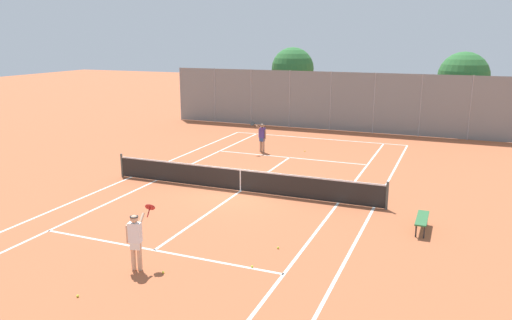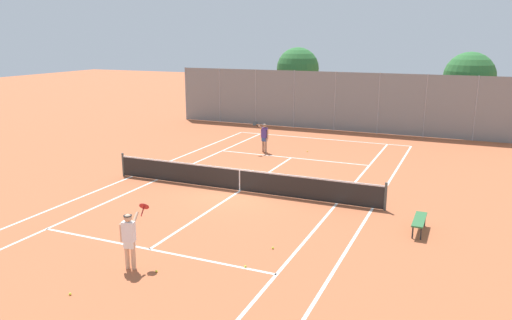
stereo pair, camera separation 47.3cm
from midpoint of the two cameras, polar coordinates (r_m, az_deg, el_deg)
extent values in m
plane|color=#B25B38|center=(20.84, -1.21, -3.56)|extent=(120.00, 120.00, 0.00)
cube|color=silver|center=(31.71, 7.82, 2.42)|extent=(11.00, 0.10, 0.01)
cube|color=silver|center=(23.58, -13.45, -1.85)|extent=(0.10, 23.80, 0.01)
cube|color=silver|center=(19.31, 13.85, -5.41)|extent=(0.10, 23.80, 0.01)
cube|color=silver|center=(22.81, -10.69, -2.25)|extent=(0.10, 23.80, 0.01)
cube|color=silver|center=(19.56, 9.89, -4.96)|extent=(0.10, 23.80, 0.01)
cube|color=silver|center=(15.63, -11.22, -9.97)|extent=(8.26, 0.10, 0.01)
cube|color=silver|center=(26.57, 4.56, 0.27)|extent=(8.26, 0.10, 0.01)
cube|color=silver|center=(20.84, -1.21, -3.55)|extent=(0.10, 12.80, 0.01)
cylinder|color=#474C47|center=(23.72, -14.39, -0.49)|extent=(0.10, 0.10, 1.07)
cylinder|color=#474C47|center=(19.08, 15.28, -4.05)|extent=(0.10, 0.10, 1.07)
cube|color=black|center=(20.71, -1.22, -2.33)|extent=(11.90, 0.02, 0.89)
cube|color=white|center=(20.58, -1.23, -1.12)|extent=(11.90, 0.03, 0.06)
cube|color=white|center=(20.71, -1.22, -2.39)|extent=(0.05, 0.03, 0.89)
cylinder|color=#D8A884|center=(14.41, -13.59, -10.46)|extent=(0.13, 0.13, 0.82)
cylinder|color=#D8A884|center=(14.35, -12.92, -10.54)|extent=(0.13, 0.13, 0.82)
cube|color=white|center=(14.25, -13.33, -9.29)|extent=(0.31, 0.24, 0.24)
cube|color=white|center=(14.11, -13.41, -7.95)|extent=(0.38, 0.27, 0.56)
sphere|color=#D8A884|center=(13.97, -13.50, -6.46)|extent=(0.22, 0.22, 0.22)
cylinder|color=black|center=(13.95, -13.52, -6.21)|extent=(0.23, 0.23, 0.02)
cylinder|color=#D8A884|center=(14.22, -14.22, -8.08)|extent=(0.08, 0.08, 0.52)
cylinder|color=#D8A884|center=(14.08, -12.76, -6.70)|extent=(0.18, 0.46, 0.35)
cylinder|color=maroon|center=(14.20, -11.90, -5.78)|extent=(0.09, 0.25, 0.22)
cylinder|color=maroon|center=(14.27, -11.74, -5.21)|extent=(0.32, 0.25, 0.23)
cylinder|color=tan|center=(27.64, 1.61, 1.71)|extent=(0.13, 0.13, 0.82)
cylinder|color=tan|center=(27.74, 1.31, 1.76)|extent=(0.13, 0.13, 0.82)
cube|color=#334C8C|center=(27.62, 1.47, 2.40)|extent=(0.32, 0.25, 0.24)
cube|color=#4C388C|center=(27.55, 1.47, 3.13)|extent=(0.38, 0.28, 0.56)
sphere|color=tan|center=(27.48, 1.48, 3.93)|extent=(0.22, 0.22, 0.22)
cylinder|color=black|center=(27.47, 1.48, 4.07)|extent=(0.23, 0.23, 0.02)
cylinder|color=tan|center=(27.43, 1.83, 2.96)|extent=(0.08, 0.08, 0.52)
cylinder|color=tan|center=(27.47, 1.08, 3.72)|extent=(0.20, 0.46, 0.35)
cylinder|color=black|center=(27.32, 0.53, 4.00)|extent=(0.10, 0.25, 0.22)
cylinder|color=black|center=(27.21, 0.37, 4.20)|extent=(0.32, 0.26, 0.23)
sphere|color=#D1DB33|center=(14.17, -10.36, -12.40)|extent=(0.07, 0.07, 0.07)
sphere|color=#D1DB33|center=(13.59, -19.52, -14.24)|extent=(0.07, 0.07, 0.07)
sphere|color=#D1DB33|center=(15.37, 2.84, -10.01)|extent=(0.07, 0.07, 0.07)
sphere|color=#D1DB33|center=(27.99, 6.37, 0.99)|extent=(0.07, 0.07, 0.07)
sphere|color=#D1DB33|center=(22.75, 3.44, -1.99)|extent=(0.07, 0.07, 0.07)
sphere|color=#D1DB33|center=(14.21, -0.26, -12.08)|extent=(0.07, 0.07, 0.07)
cube|color=#2D6638|center=(17.37, 18.93, -6.45)|extent=(0.36, 1.50, 0.05)
cylinder|color=#262626|center=(16.86, 18.24, -7.86)|extent=(0.05, 0.05, 0.41)
cylinder|color=#262626|center=(18.06, 18.65, -6.44)|extent=(0.05, 0.05, 0.41)
cylinder|color=#262626|center=(16.85, 19.10, -7.95)|extent=(0.05, 0.05, 0.41)
cylinder|color=#262626|center=(18.04, 19.45, -6.52)|extent=(0.05, 0.05, 0.41)
cylinder|color=gray|center=(38.94, -7.67, 7.53)|extent=(0.08, 0.08, 3.99)
cylinder|color=gray|center=(37.52, -3.81, 7.38)|extent=(0.08, 0.08, 3.99)
cylinder|color=gray|center=(36.27, 0.34, 7.19)|extent=(0.08, 0.08, 3.99)
cylinder|color=gray|center=(35.23, 4.75, 6.94)|extent=(0.08, 0.08, 3.99)
cylinder|color=gray|center=(34.41, 9.39, 6.63)|extent=(0.08, 0.08, 3.99)
cylinder|color=gray|center=(33.82, 14.22, 6.27)|extent=(0.08, 0.08, 3.99)
cylinder|color=gray|center=(33.48, 19.18, 5.85)|extent=(0.08, 0.08, 3.99)
cylinder|color=gray|center=(33.39, 24.19, 5.38)|extent=(0.08, 0.08, 3.99)
cube|color=slate|center=(34.41, 9.39, 6.63)|extent=(23.40, 0.02, 3.95)
cylinder|color=brown|center=(38.79, 5.07, 6.67)|extent=(0.27, 0.27, 2.77)
sphere|color=#2D6B33|center=(38.56, 5.15, 10.36)|extent=(3.19, 3.19, 3.19)
sphere|color=#2D6B33|center=(38.56, 4.98, 9.77)|extent=(2.35, 2.35, 2.35)
cylinder|color=brown|center=(35.84, 23.17, 4.82)|extent=(0.31, 0.31, 2.55)
sphere|color=#2D6B33|center=(35.58, 23.55, 8.65)|extent=(3.27, 3.27, 3.27)
sphere|color=#2D6B33|center=(35.94, 23.12, 8.08)|extent=(2.32, 2.32, 2.32)
camera|label=1|loc=(0.24, -89.38, 0.15)|focal=35.00mm
camera|label=2|loc=(0.24, 90.62, -0.15)|focal=35.00mm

